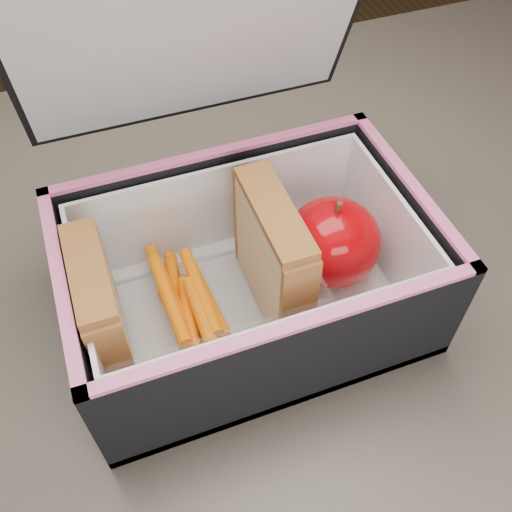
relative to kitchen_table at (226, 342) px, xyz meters
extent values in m
cube|color=#52483E|center=(0.00, 0.00, 0.08)|extent=(1.20, 0.80, 0.03)
cube|color=#382D26|center=(0.55, 0.35, -0.30)|extent=(0.05, 0.05, 0.72)
cube|color=black|center=(0.02, 0.10, 0.29)|extent=(0.28, 0.07, 0.18)
cube|color=#D7B68A|center=(-0.11, -0.03, 0.16)|extent=(0.01, 0.09, 0.10)
cube|color=#B55355|center=(-0.10, -0.03, 0.15)|extent=(0.01, 0.09, 0.09)
cube|color=#D7B68A|center=(-0.10, -0.03, 0.16)|extent=(0.01, 0.09, 0.10)
cube|color=brown|center=(-0.10, -0.03, 0.21)|extent=(0.03, 0.09, 0.01)
cube|color=#D7B68A|center=(0.03, -0.03, 0.16)|extent=(0.01, 0.10, 0.11)
cube|color=#B55355|center=(0.04, -0.03, 0.16)|extent=(0.01, 0.10, 0.10)
cube|color=#D7B68A|center=(0.05, -0.03, 0.16)|extent=(0.01, 0.10, 0.11)
cube|color=brown|center=(0.04, -0.03, 0.22)|extent=(0.03, 0.10, 0.01)
cylinder|color=orange|center=(-0.05, -0.04, 0.11)|extent=(0.02, 0.09, 0.01)
cylinder|color=orange|center=(-0.02, -0.02, 0.12)|extent=(0.02, 0.09, 0.01)
cylinder|color=orange|center=(-0.02, -0.03, 0.14)|extent=(0.01, 0.09, 0.01)
cylinder|color=orange|center=(-0.05, -0.03, 0.11)|extent=(0.01, 0.09, 0.01)
cylinder|color=orange|center=(-0.04, -0.05, 0.12)|extent=(0.03, 0.09, 0.01)
cylinder|color=orange|center=(-0.05, -0.03, 0.14)|extent=(0.01, 0.09, 0.01)
cylinder|color=orange|center=(-0.04, 0.00, 0.11)|extent=(0.02, 0.09, 0.01)
cylinder|color=orange|center=(-0.05, 0.00, 0.12)|extent=(0.02, 0.09, 0.01)
cylinder|color=orange|center=(-0.03, -0.06, 0.14)|extent=(0.01, 0.09, 0.01)
cube|color=white|center=(0.10, -0.03, 0.11)|extent=(0.10, 0.11, 0.01)
ellipsoid|color=#970107|center=(0.10, -0.03, 0.15)|extent=(0.09, 0.09, 0.08)
cylinder|color=#492D1A|center=(0.10, -0.03, 0.19)|extent=(0.01, 0.01, 0.01)
camera|label=1|loc=(-0.08, -0.30, 0.52)|focal=40.00mm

